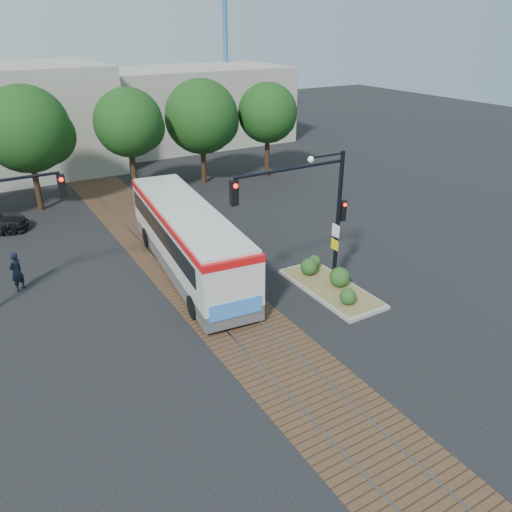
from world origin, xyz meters
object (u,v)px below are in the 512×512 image
object	(u,v)px
city_bus	(187,236)
officer	(16,272)
signal_pole_main	(316,204)
traffic_island	(330,282)

from	to	relation	value
city_bus	officer	xyz separation A→B (m)	(-7.37, 1.98, -0.84)
city_bus	signal_pole_main	distance (m)	6.62
city_bus	signal_pole_main	bearing A→B (deg)	-47.48
city_bus	traffic_island	xyz separation A→B (m)	(4.62, -5.05, -1.43)
officer	traffic_island	bearing A→B (deg)	110.14
signal_pole_main	city_bus	bearing A→B (deg)	126.45
signal_pole_main	officer	size ratio (longest dim) A/B	3.28
traffic_island	signal_pole_main	xyz separation A→B (m)	(-0.96, 0.09, 3.83)
signal_pole_main	officer	world-z (taller)	signal_pole_main
signal_pole_main	officer	distance (m)	13.43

